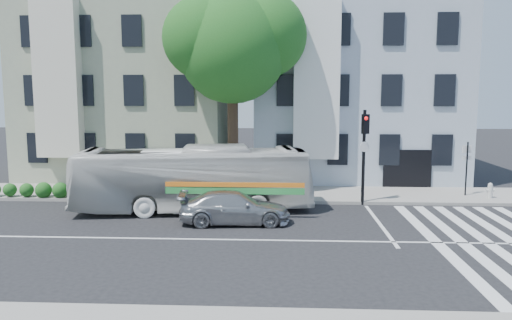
# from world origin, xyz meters

# --- Properties ---
(ground) EXTENTS (120.00, 120.00, 0.00)m
(ground) POSITION_xyz_m (0.00, 0.00, 0.00)
(ground) COLOR black
(ground) RESTS_ON ground
(sidewalk_far) EXTENTS (80.00, 4.00, 0.15)m
(sidewalk_far) POSITION_xyz_m (0.00, 8.00, 0.07)
(sidewalk_far) COLOR gray
(sidewalk_far) RESTS_ON ground
(building_left) EXTENTS (12.00, 10.00, 11.00)m
(building_left) POSITION_xyz_m (-7.00, 15.00, 5.50)
(building_left) COLOR gray
(building_left) RESTS_ON ground
(building_right) EXTENTS (12.00, 10.00, 11.00)m
(building_right) POSITION_xyz_m (7.00, 15.00, 5.50)
(building_right) COLOR #9CABBA
(building_right) RESTS_ON ground
(street_tree) EXTENTS (7.30, 5.90, 11.10)m
(street_tree) POSITION_xyz_m (0.06, 8.74, 7.83)
(street_tree) COLOR #2D2116
(street_tree) RESTS_ON ground
(bus) EXTENTS (3.93, 10.73, 2.92)m
(bus) POSITION_xyz_m (-1.38, 4.36, 1.46)
(bus) COLOR silver
(bus) RESTS_ON ground
(sedan) EXTENTS (2.16, 4.60, 1.30)m
(sedan) POSITION_xyz_m (0.65, 2.30, 0.65)
(sedan) COLOR #A6A8AD
(sedan) RESTS_ON ground
(hedge) EXTENTS (8.53, 2.14, 0.70)m
(hedge) POSITION_xyz_m (-7.49, 6.30, 0.50)
(hedge) COLOR #335E1E
(hedge) RESTS_ON sidewalk_far
(traffic_signal) EXTENTS (0.45, 0.54, 4.47)m
(traffic_signal) POSITION_xyz_m (6.37, 5.94, 2.89)
(traffic_signal) COLOR black
(traffic_signal) RESTS_ON ground
(fire_hydrant) EXTENTS (0.41, 0.24, 0.75)m
(fire_hydrant) POSITION_xyz_m (12.74, 7.19, 0.53)
(fire_hydrant) COLOR #BABAB5
(fire_hydrant) RESTS_ON sidewalk_far
(far_sign_pole) EXTENTS (0.48, 0.22, 2.69)m
(far_sign_pole) POSITION_xyz_m (11.78, 7.86, 1.84)
(far_sign_pole) COLOR black
(far_sign_pole) RESTS_ON sidewalk_far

